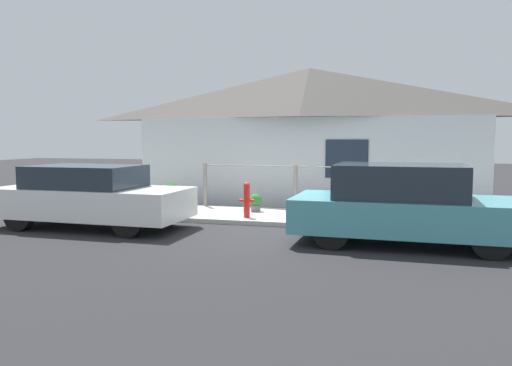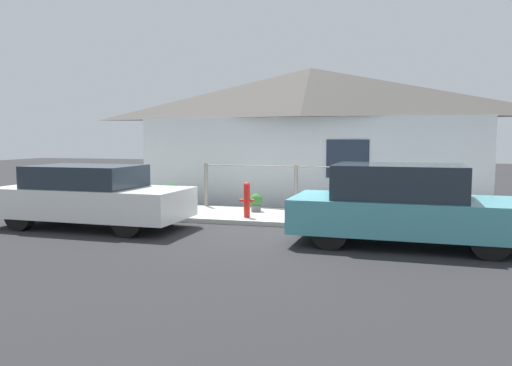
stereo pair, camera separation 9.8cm
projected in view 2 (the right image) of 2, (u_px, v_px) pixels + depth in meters
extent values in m
plane|color=#262628|center=(278.00, 227.00, 10.58)|extent=(60.00, 60.00, 0.00)
cube|color=#B2AFA8|center=(288.00, 217.00, 11.61)|extent=(24.00, 2.15, 0.10)
cube|color=silver|center=(303.00, 163.00, 13.33)|extent=(9.41, 0.12, 2.44)
cube|color=#1E2838|center=(347.00, 159.00, 12.94)|extent=(1.10, 0.04, 1.00)
pyramid|color=#605B56|center=(310.00, 93.00, 14.15)|extent=(9.81, 2.20, 1.42)
cylinder|color=gray|center=(206.00, 185.00, 13.09)|extent=(0.10, 0.10, 1.13)
cylinder|color=gray|center=(296.00, 187.00, 12.44)|extent=(0.10, 0.10, 1.13)
cylinder|color=gray|center=(396.00, 190.00, 11.80)|extent=(0.10, 0.10, 1.13)
cylinder|color=gray|center=(296.00, 166.00, 12.39)|extent=(4.80, 0.03, 0.03)
cube|color=white|center=(93.00, 202.00, 10.49)|extent=(4.06, 1.76, 0.61)
cube|color=#232D38|center=(86.00, 176.00, 10.48)|extent=(2.24, 1.52, 0.46)
cylinder|color=black|center=(163.00, 210.00, 10.84)|extent=(0.64, 0.21, 0.63)
cylinder|color=black|center=(128.00, 221.00, 9.46)|extent=(0.64, 0.21, 0.63)
cylinder|color=black|center=(66.00, 206.00, 11.55)|extent=(0.64, 0.21, 0.63)
cylinder|color=black|center=(20.00, 215.00, 10.18)|extent=(0.64, 0.21, 0.63)
cube|color=teal|center=(407.00, 215.00, 8.78)|extent=(4.06, 1.90, 0.60)
cube|color=#232D38|center=(399.00, 181.00, 8.78)|extent=(2.25, 1.64, 0.59)
cylinder|color=black|center=(478.00, 224.00, 9.18)|extent=(0.62, 0.22, 0.62)
cylinder|color=black|center=(491.00, 240.00, 7.70)|extent=(0.62, 0.22, 0.62)
cylinder|color=black|center=(342.00, 217.00, 9.91)|extent=(0.62, 0.22, 0.62)
cylinder|color=black|center=(330.00, 231.00, 8.43)|extent=(0.62, 0.22, 0.62)
cylinder|color=red|center=(247.00, 202.00, 11.21)|extent=(0.14, 0.14, 0.69)
sphere|color=red|center=(247.00, 185.00, 11.18)|extent=(0.15, 0.15, 0.15)
cylinder|color=red|center=(242.00, 200.00, 11.24)|extent=(0.13, 0.06, 0.06)
cylinder|color=red|center=(251.00, 201.00, 11.18)|extent=(0.13, 0.06, 0.06)
cylinder|color=slate|center=(256.00, 208.00, 12.14)|extent=(0.24, 0.24, 0.15)
sphere|color=#2D6B2D|center=(256.00, 200.00, 12.13)|extent=(0.33, 0.33, 0.33)
cylinder|color=brown|center=(171.00, 206.00, 12.64)|extent=(0.21, 0.21, 0.15)
sphere|color=#235B28|center=(171.00, 194.00, 12.62)|extent=(0.57, 0.57, 0.57)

